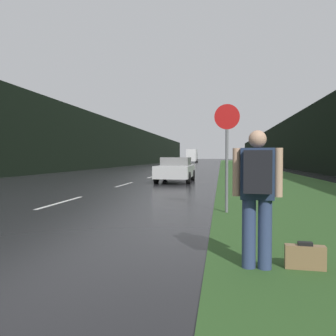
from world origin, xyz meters
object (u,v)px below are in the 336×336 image
hitchhiker_with_backpack (257,190)px  delivery_truck (192,156)px  car_passing_near (176,169)px  stop_sign (227,148)px  suitcase (305,257)px

hitchhiker_with_backpack → delivery_truck: bearing=99.9°
car_passing_near → delivery_truck: bearing=-86.1°
stop_sign → car_passing_near: size_ratio=0.58×
hitchhiker_with_backpack → suitcase: bearing=14.5°
stop_sign → delivery_truck: delivery_truck is taller
stop_sign → car_passing_near: bearing=103.7°
stop_sign → car_passing_near: 10.92m
stop_sign → hitchhiker_with_backpack: 4.39m
stop_sign → delivery_truck: bearing=95.3°
hitchhiker_with_backpack → car_passing_near: (-2.87, 14.91, -0.27)m
stop_sign → suitcase: bearing=-78.6°
delivery_truck → suitcase: bearing=-84.4°
hitchhiker_with_backpack → stop_sign: bearing=98.5°
stop_sign → hitchhiker_with_backpack: (0.29, -4.34, -0.60)m
delivery_truck → hitchhiker_with_backpack: bearing=-84.8°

